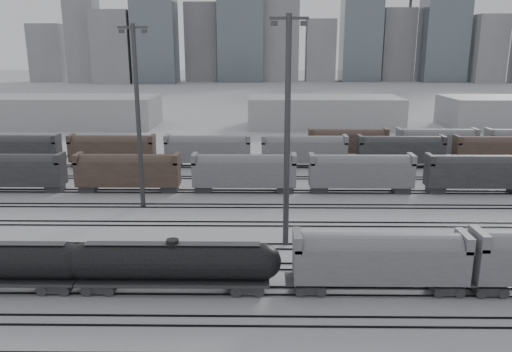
{
  "coord_description": "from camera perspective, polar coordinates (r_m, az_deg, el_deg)",
  "views": [
    {
      "loc": [
        -6.39,
        -38.47,
        20.52
      ],
      "look_at": [
        -7.2,
        25.81,
        4.0
      ],
      "focal_mm": 35.0,
      "sensor_mm": 36.0,
      "label": 1
    }
  ],
  "objects": [
    {
      "name": "ground",
      "position": [
        44.06,
        9.23,
        -13.55
      ],
      "size": [
        900.0,
        900.0,
        0.0
      ],
      "primitive_type": "plane",
      "color": "silver",
      "rests_on": "ground"
    },
    {
      "name": "tracks",
      "position": [
        59.92,
        6.83,
        -5.64
      ],
      "size": [
        220.0,
        71.5,
        0.16
      ],
      "color": "black",
      "rests_on": "ground"
    },
    {
      "name": "tank_car_b",
      "position": [
        43.99,
        -9.42,
        -9.77
      ],
      "size": [
        18.52,
        3.09,
        4.58
      ],
      "color": "#262629",
      "rests_on": "ground"
    },
    {
      "name": "hopper_car_a",
      "position": [
        44.23,
        13.93,
        -9.01
      ],
      "size": [
        14.75,
        2.93,
        5.27
      ],
      "color": "#262629",
      "rests_on": "ground"
    },
    {
      "name": "light_mast_b",
      "position": [
        65.7,
        -13.35,
        6.96
      ],
      "size": [
        3.75,
        0.6,
        23.45
      ],
      "color": "#39393C",
      "rests_on": "ground"
    },
    {
      "name": "light_mast_c",
      "position": [
        50.96,
        3.6,
        5.47
      ],
      "size": [
        3.81,
        0.61,
        23.79
      ],
      "color": "#39393C",
      "rests_on": "ground"
    },
    {
      "name": "bg_string_near",
      "position": [
        74.07,
        11.9,
        0.26
      ],
      "size": [
        151.0,
        3.0,
        5.6
      ],
      "color": "slate",
      "rests_on": "ground"
    },
    {
      "name": "bg_string_mid",
      "position": [
        91.57,
        16.17,
        2.68
      ],
      "size": [
        151.0,
        3.0,
        5.6
      ],
      "color": "#262629",
      "rests_on": "ground"
    },
    {
      "name": "bg_string_far",
      "position": [
        104.85,
        24.31,
        3.4
      ],
      "size": [
        66.0,
        3.0,
        5.6
      ],
      "color": "#503C32",
      "rests_on": "ground"
    },
    {
      "name": "warehouse_left",
      "position": [
        144.78,
        -21.17,
        6.9
      ],
      "size": [
        50.0,
        18.0,
        8.0
      ],
      "primitive_type": "cube",
      "color": "#AFAFB2",
      "rests_on": "ground"
    },
    {
      "name": "warehouse_mid",
      "position": [
        135.48,
        7.73,
        7.28
      ],
      "size": [
        40.0,
        18.0,
        8.0
      ],
      "primitive_type": "cube",
      "color": "#AFAFB2",
      "rests_on": "ground"
    },
    {
      "name": "warehouse_right",
      "position": [
        149.98,
        27.18,
        6.51
      ],
      "size": [
        35.0,
        18.0,
        8.0
      ],
      "primitive_type": "cube",
      "color": "#AFAFB2",
      "rests_on": "ground"
    },
    {
      "name": "skyline",
      "position": [
        319.25,
        3.99,
        16.93
      ],
      "size": [
        316.0,
        22.4,
        95.0
      ],
      "color": "gray",
      "rests_on": "ground"
    }
  ]
}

